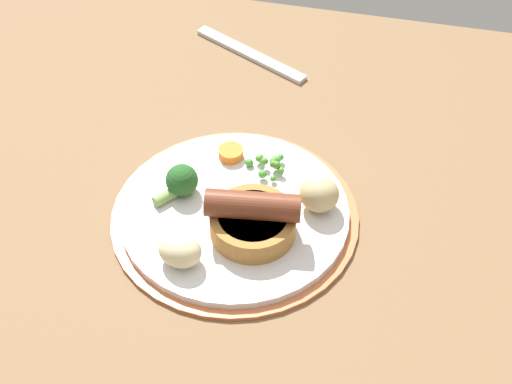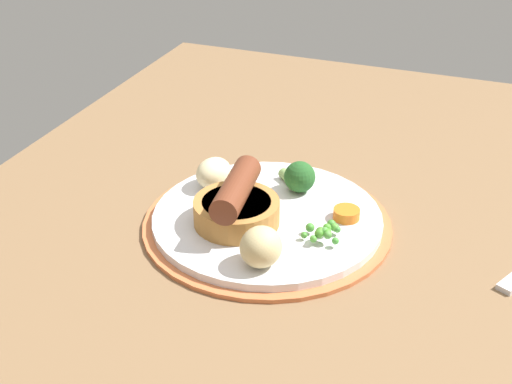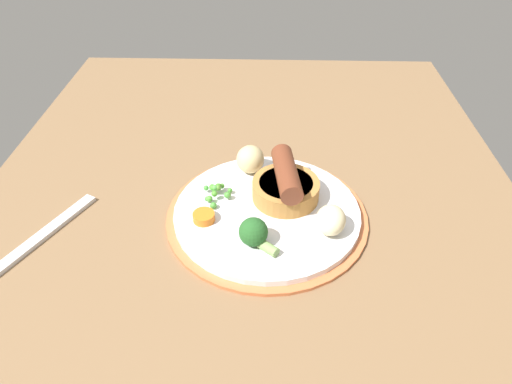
% 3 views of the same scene
% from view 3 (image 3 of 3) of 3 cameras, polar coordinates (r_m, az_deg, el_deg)
% --- Properties ---
extents(dining_table, '(1.10, 0.80, 0.03)m').
position_cam_3_polar(dining_table, '(0.65, -1.00, -4.07)').
color(dining_table, brown).
rests_on(dining_table, ground).
extents(dinner_plate, '(0.28, 0.28, 0.01)m').
position_cam_3_polar(dinner_plate, '(0.63, 1.37, -2.65)').
color(dinner_plate, '#CC6B3D').
rests_on(dinner_plate, dining_table).
extents(sausage_pudding, '(0.10, 0.09, 0.06)m').
position_cam_3_polar(sausage_pudding, '(0.63, 3.76, 0.85)').
color(sausage_pudding, '#AD7538').
rests_on(sausage_pudding, dinner_plate).
extents(pea_pile, '(0.04, 0.04, 0.02)m').
position_cam_3_polar(pea_pile, '(0.64, -5.02, 0.03)').
color(pea_pile, '#4C9439').
rests_on(pea_pile, dinner_plate).
extents(broccoli_floret_near, '(0.05, 0.05, 0.04)m').
position_cam_3_polar(broccoli_floret_near, '(0.57, -0.18, -5.16)').
color(broccoli_floret_near, '#235623').
rests_on(broccoli_floret_near, dinner_plate).
extents(potato_chunk_1, '(0.05, 0.05, 0.04)m').
position_cam_3_polar(potato_chunk_1, '(0.59, 9.32, -3.47)').
color(potato_chunk_1, beige).
rests_on(potato_chunk_1, dinner_plate).
extents(potato_chunk_2, '(0.05, 0.05, 0.04)m').
position_cam_3_polar(potato_chunk_2, '(0.69, -0.81, 4.11)').
color(potato_chunk_2, '#CCB77F').
rests_on(potato_chunk_2, dinner_plate).
extents(carrot_slice_0, '(0.04, 0.04, 0.01)m').
position_cam_3_polar(carrot_slice_0, '(0.61, -6.54, -3.11)').
color(carrot_slice_0, orange).
rests_on(carrot_slice_0, dinner_plate).
extents(fork, '(0.17, 0.09, 0.01)m').
position_cam_3_polar(fork, '(0.67, -25.12, -4.93)').
color(fork, silver).
rests_on(fork, dining_table).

